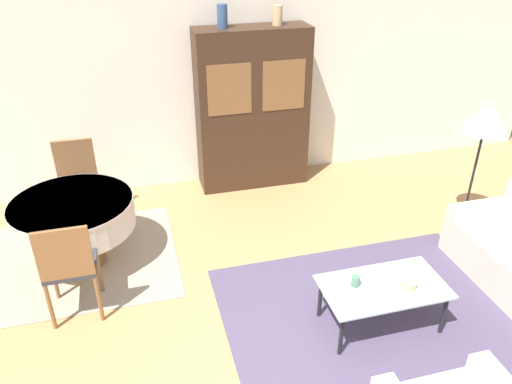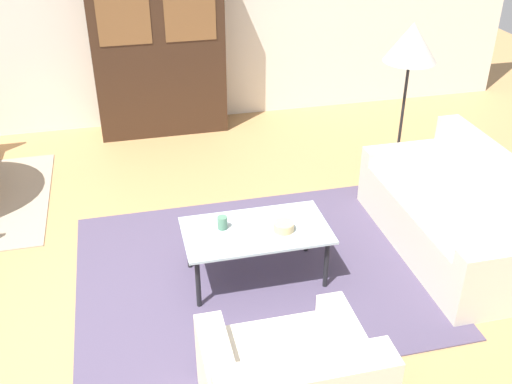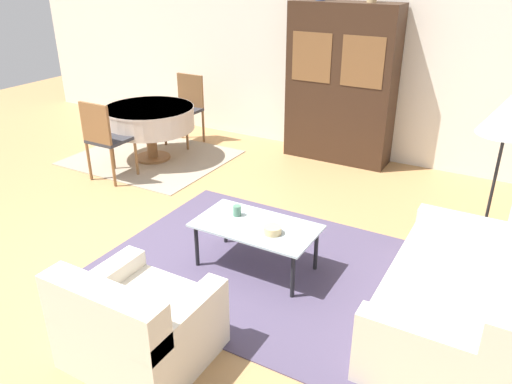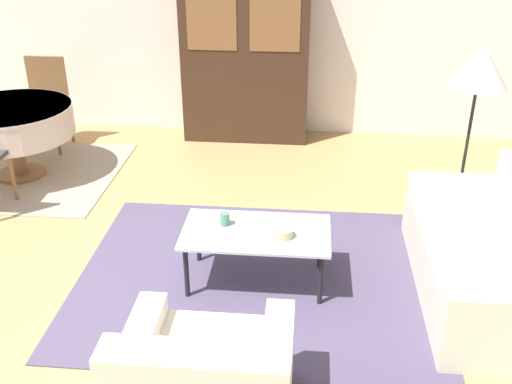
# 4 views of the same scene
# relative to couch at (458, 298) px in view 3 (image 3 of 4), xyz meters

# --- Properties ---
(ground_plane) EXTENTS (14.00, 14.00, 0.00)m
(ground_plane) POSITION_rel_couch_xyz_m (-2.75, -0.44, -0.28)
(ground_plane) COLOR tan
(wall_back) EXTENTS (10.00, 0.06, 2.70)m
(wall_back) POSITION_rel_couch_xyz_m (-2.75, 3.19, 1.07)
(wall_back) COLOR silver
(wall_back) RESTS_ON ground_plane
(area_rug) EXTENTS (2.67, 2.15, 0.01)m
(area_rug) POSITION_rel_couch_xyz_m (-1.68, 0.04, -0.28)
(area_rug) COLOR #4C425B
(area_rug) RESTS_ON ground_plane
(dining_rug) EXTENTS (2.03, 1.72, 0.01)m
(dining_rug) POSITION_rel_couch_xyz_m (-4.30, 1.64, -0.28)
(dining_rug) COLOR gray
(dining_rug) RESTS_ON ground_plane
(couch) EXTENTS (0.90, 1.76, 0.77)m
(couch) POSITION_rel_couch_xyz_m (0.00, 0.00, 0.00)
(couch) COLOR beige
(couch) RESTS_ON ground_plane
(armchair) EXTENTS (0.90, 0.80, 0.74)m
(armchair) POSITION_rel_couch_xyz_m (-1.82, -1.39, 0.01)
(armchair) COLOR beige
(armchair) RESTS_ON ground_plane
(coffee_table) EXTENTS (1.06, 0.59, 0.43)m
(coffee_table) POSITION_rel_couch_xyz_m (-1.68, -0.02, 0.11)
(coffee_table) COLOR black
(coffee_table) RESTS_ON area_rug
(display_cabinet) EXTENTS (1.41, 0.45, 2.05)m
(display_cabinet) POSITION_rel_couch_xyz_m (-2.07, 2.91, 0.74)
(display_cabinet) COLOR #382316
(display_cabinet) RESTS_ON ground_plane
(dining_table) EXTENTS (1.20, 1.20, 0.73)m
(dining_table) POSITION_rel_couch_xyz_m (-4.25, 1.61, 0.30)
(dining_table) COLOR brown
(dining_table) RESTS_ON dining_rug
(dining_chair_near) EXTENTS (0.44, 0.44, 0.99)m
(dining_chair_near) POSITION_rel_couch_xyz_m (-4.25, 0.79, 0.30)
(dining_chair_near) COLOR brown
(dining_chair_near) RESTS_ON dining_rug
(dining_chair_far) EXTENTS (0.44, 0.44, 0.99)m
(dining_chair_far) POSITION_rel_couch_xyz_m (-4.25, 2.43, 0.30)
(dining_chair_far) COLOR brown
(dining_chair_far) RESTS_ON dining_rug
(floor_lamp) EXTENTS (0.48, 0.48, 1.53)m
(floor_lamp) POSITION_rel_couch_xyz_m (0.02, 1.21, 1.04)
(floor_lamp) COLOR black
(floor_lamp) RESTS_ON ground_plane
(cup) EXTENTS (0.07, 0.07, 0.10)m
(cup) POSITION_rel_couch_xyz_m (-1.92, 0.05, 0.20)
(cup) COLOR #4C7A60
(cup) RESTS_ON coffee_table
(bowl) EXTENTS (0.15, 0.15, 0.06)m
(bowl) POSITION_rel_couch_xyz_m (-1.49, -0.08, 0.19)
(bowl) COLOR tan
(bowl) RESTS_ON coffee_table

